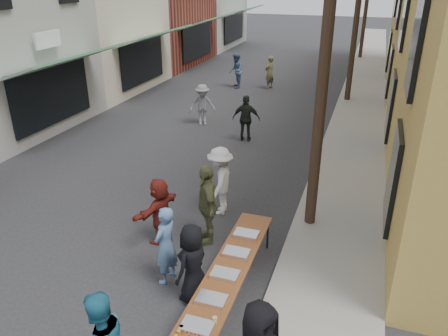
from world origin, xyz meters
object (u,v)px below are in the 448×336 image
Objects in this scene: utility_pole_mid at (358,3)px; guest_front_a at (193,263)px; utility_pole_near at (327,40)px; serving_table at (230,268)px; catering_tray_sausage at (197,327)px.

utility_pole_mid is 5.55× the size of guest_front_a.
utility_pole_near is 5.55× the size of guest_front_a.
serving_table is 8.00× the size of catering_tray_sausage.
utility_pole_near reaches higher than guest_front_a.
guest_front_a is (-1.73, -3.42, -3.69)m from utility_pole_near.
utility_pole_near is 12.00m from utility_pole_mid.
utility_pole_near is 5.07m from serving_table.
serving_table is 0.71m from guest_front_a.
catering_tray_sausage is at bearing -93.59° from utility_pole_mid.
catering_tray_sausage is (-1.06, -4.85, -3.71)m from utility_pole_near.
utility_pole_near is at bearing 71.73° from serving_table.
catering_tray_sausage is at bearing 39.57° from guest_front_a.
guest_front_a reaches higher than serving_table.
serving_table is 2.47× the size of guest_front_a.
catering_tray_sausage is 1.58m from guest_front_a.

